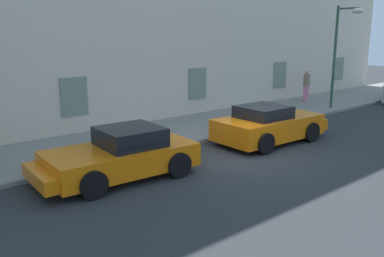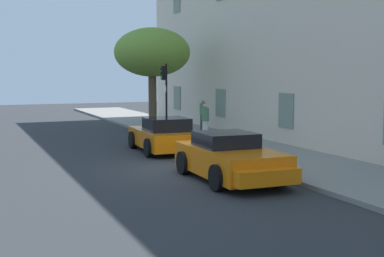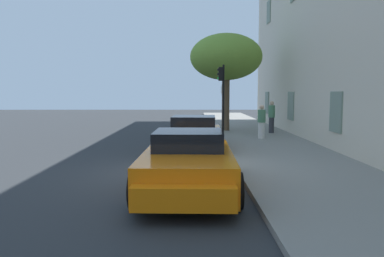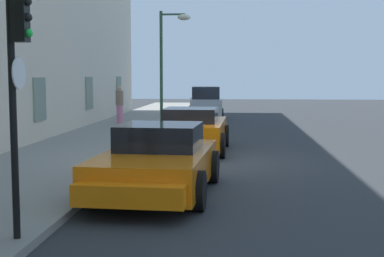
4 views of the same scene
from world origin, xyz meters
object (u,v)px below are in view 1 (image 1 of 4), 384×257
object	(u,v)px
sportscar_red_lead	(117,157)
sportscar_yellow_flank	(271,125)
street_lamp	(344,38)
pedestrian_strolling	(306,85)

from	to	relation	value
sportscar_red_lead	sportscar_yellow_flank	bearing A→B (deg)	-1.86
street_lamp	pedestrian_strolling	world-z (taller)	street_lamp
sportscar_red_lead	street_lamp	distance (m)	14.32
sportscar_red_lead	street_lamp	size ratio (longest dim) A/B	0.90
sportscar_red_lead	sportscar_yellow_flank	distance (m)	6.51
pedestrian_strolling	sportscar_yellow_flank	bearing A→B (deg)	-153.11
pedestrian_strolling	sportscar_red_lead	bearing A→B (deg)	-164.96
sportscar_red_lead	street_lamp	bearing A→B (deg)	5.63
sportscar_yellow_flank	street_lamp	xyz separation A→B (m)	(7.40, 1.58, 3.12)
sportscar_yellow_flank	pedestrian_strolling	distance (m)	9.23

